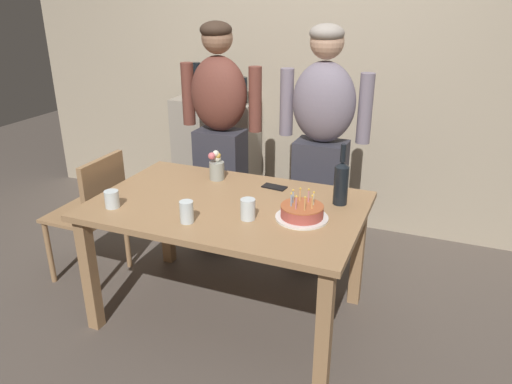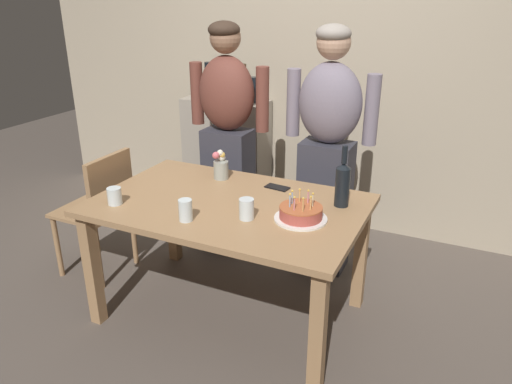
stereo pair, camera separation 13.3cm
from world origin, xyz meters
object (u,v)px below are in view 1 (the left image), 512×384
Objects in this scene: birthday_cake at (302,212)px; water_glass_side at (187,212)px; water_glass_near at (248,209)px; person_woman_cardigan at (321,148)px; wine_bottle at (341,181)px; flower_vase at (217,167)px; cell_phone at (274,187)px; person_man_bearded at (220,137)px; water_glass_far at (112,199)px; dining_chair at (95,208)px.

water_glass_side is (-0.53, -0.26, 0.02)m from birthday_cake.
water_glass_near is 0.94m from person_woman_cardigan.
wine_bottle is 0.81m from flower_vase.
water_glass_side is 0.33× the size of wine_bottle.
cell_phone is at bearing 128.32° from birthday_cake.
water_glass_side is at bearing 107.10° from person_man_bearded.
person_man_bearded is at bearing 82.44° from water_glass_far.
water_glass_side is at bearing 68.85° from person_woman_cardigan.
flower_vase is (-0.13, 0.61, 0.02)m from water_glass_side.
birthday_cake is at bearing -44.49° from cell_phone.
water_glass_near is 0.58× the size of flower_vase.
wine_bottle is 1.14m from person_man_bearded.
birthday_cake is 1.92× the size of cell_phone.
water_glass_far is at bearing -169.27° from water_glass_near.
flower_vase is (-0.67, 0.35, 0.04)m from birthday_cake.
wine_bottle is (0.14, 0.27, 0.10)m from birthday_cake.
water_glass_far is at bearing 52.13° from dining_chair.
flower_vase is at bearing 152.01° from birthday_cake.
birthday_cake is 0.32m from wine_bottle.
wine_bottle is at bearing -6.22° from flower_vase.
person_woman_cardigan is at bearing 50.16° from water_glass_far.
person_woman_cardigan reaches higher than wine_bottle.
person_man_bearded is at bearing 123.25° from water_glass_near.
wine_bottle is at bearing 43.08° from water_glass_near.
flower_vase is 0.50m from person_man_bearded.
cell_phone is 0.09× the size of person_man_bearded.
dining_chair is at bearing -159.97° from cell_phone.
flower_vase is at bearing 173.78° from wine_bottle.
dining_chair reaches higher than water_glass_far.
person_man_bearded is (-0.20, 0.46, 0.05)m from flower_vase.
flower_vase is at bearing 113.17° from person_man_bearded.
person_man_bearded is (0.14, 1.06, 0.09)m from water_glass_far.
dining_chair is at bearing 170.54° from water_glass_near.
birthday_cake is at bearing 25.86° from water_glass_side.
water_glass_far is at bearing -166.15° from birthday_cake.
water_glass_side is 0.86m from wine_bottle.
flower_vase is (-0.81, 0.09, -0.05)m from wine_bottle.
person_man_bearded is at bearing 148.88° from cell_phone.
wine_bottle is (0.40, 0.37, 0.08)m from water_glass_near.
flower_vase is (-0.39, -0.00, 0.08)m from cell_phone.
wine_bottle is at bearing -4.67° from cell_phone.
person_woman_cardigan is (-0.12, 0.82, 0.10)m from birthday_cake.
birthday_cake reaches higher than cell_phone.
birthday_cake reaches higher than water_glass_side.
birthday_cake is 0.32× the size of dining_chair.
water_glass_near is at bearing 29.01° from water_glass_side.
person_man_bearded reaches higher than water_glass_side.
wine_bottle reaches higher than flower_vase.
water_glass_far is 0.61m from dining_chair.
water_glass_near is 0.07× the size of person_woman_cardigan.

